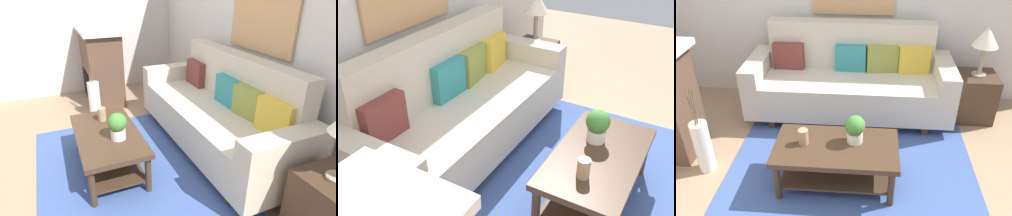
# 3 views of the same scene
# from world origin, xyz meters

# --- Properties ---
(ground_plane) EXTENTS (9.21, 9.21, 0.00)m
(ground_plane) POSITION_xyz_m (0.00, 0.00, 0.00)
(ground_plane) COLOR #9E7F60
(area_rug) EXTENTS (2.41, 1.76, 0.01)m
(area_rug) POSITION_xyz_m (0.00, 0.50, 0.01)
(area_rug) COLOR #3D5693
(area_rug) RESTS_ON ground_plane
(couch) EXTENTS (2.35, 0.84, 1.08)m
(couch) POSITION_xyz_m (-0.09, 1.58, 0.43)
(couch) COLOR beige
(couch) RESTS_ON ground_plane
(throw_pillow_maroon) EXTENTS (0.36, 0.12, 0.32)m
(throw_pillow_maroon) POSITION_xyz_m (-0.83, 1.71, 0.68)
(throw_pillow_maroon) COLOR brown
(throw_pillow_maroon) RESTS_ON couch
(throw_pillow_teal) EXTENTS (0.36, 0.13, 0.32)m
(throw_pillow_teal) POSITION_xyz_m (-0.09, 1.71, 0.68)
(throw_pillow_teal) COLOR teal
(throw_pillow_teal) RESTS_ON couch
(throw_pillow_olive) EXTENTS (0.37, 0.17, 0.32)m
(throw_pillow_olive) POSITION_xyz_m (0.28, 1.71, 0.68)
(throw_pillow_olive) COLOR olive
(throw_pillow_olive) RESTS_ON couch
(throw_pillow_mustard) EXTENTS (0.37, 0.17, 0.32)m
(throw_pillow_mustard) POSITION_xyz_m (0.65, 1.71, 0.68)
(throw_pillow_mustard) COLOR gold
(throw_pillow_mustard) RESTS_ON couch
(coffee_table) EXTENTS (1.10, 0.60, 0.43)m
(coffee_table) POSITION_xyz_m (-0.13, 0.34, 0.31)
(coffee_table) COLOR #422D1E
(coffee_table) RESTS_ON ground_plane
(tabletop_vase) EXTENTS (0.09, 0.09, 0.14)m
(tabletop_vase) POSITION_xyz_m (-0.42, 0.35, 0.50)
(tabletop_vase) COLOR tan
(tabletop_vase) RESTS_ON coffee_table
(potted_plant_tabletop) EXTENTS (0.18, 0.18, 0.26)m
(potted_plant_tabletop) POSITION_xyz_m (0.03, 0.41, 0.57)
(potted_plant_tabletop) COLOR white
(potted_plant_tabletop) RESTS_ON coffee_table
(side_table) EXTENTS (0.44, 0.44, 0.56)m
(side_table) POSITION_xyz_m (1.38, 1.61, 0.28)
(side_table) COLOR #422D1E
(side_table) RESTS_ON ground_plane
(table_lamp) EXTENTS (0.28, 0.28, 0.57)m
(table_lamp) POSITION_xyz_m (1.38, 1.61, 0.99)
(table_lamp) COLOR gray
(table_lamp) RESTS_ON side_table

